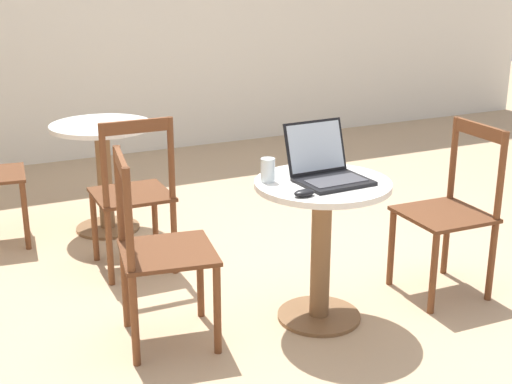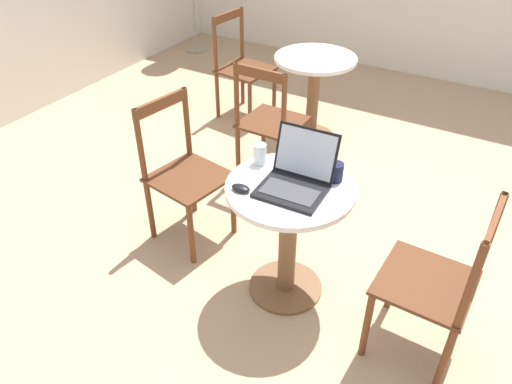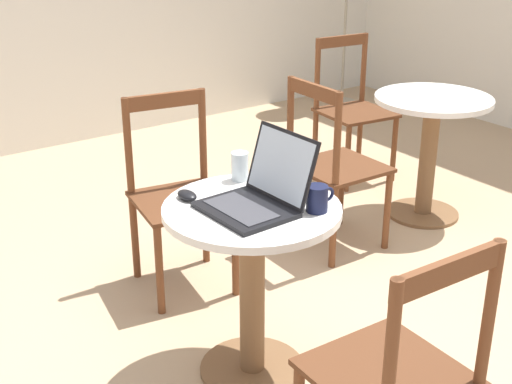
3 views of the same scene
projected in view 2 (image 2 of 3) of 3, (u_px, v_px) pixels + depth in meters
ground_plane at (321, 254)px, 3.16m from camera, size 16.00×16.00×0.00m
cafe_table_near at (289, 221)px, 2.63m from camera, size 0.66×0.66×0.73m
cafe_table_mid at (314, 83)px, 4.09m from camera, size 0.66×0.66×0.73m
chair_near_front at (436, 285)px, 2.31m from camera, size 0.44×0.44×0.92m
chair_near_back at (184, 174)px, 3.07m from camera, size 0.49×0.49×0.92m
chair_mid_back at (242, 68)px, 4.48m from camera, size 0.47×0.47×0.92m
chair_mid_left at (270, 124)px, 3.61m from camera, size 0.43×0.43×0.92m
laptop at (296, 178)px, 2.46m from camera, size 0.35×0.34×0.26m
mouse at (241, 188)px, 2.46m from camera, size 0.06×0.10×0.03m
mug at (336, 172)px, 2.52m from camera, size 0.12×0.08×0.10m
drinking_glass at (260, 154)px, 2.64m from camera, size 0.07×0.07×0.11m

